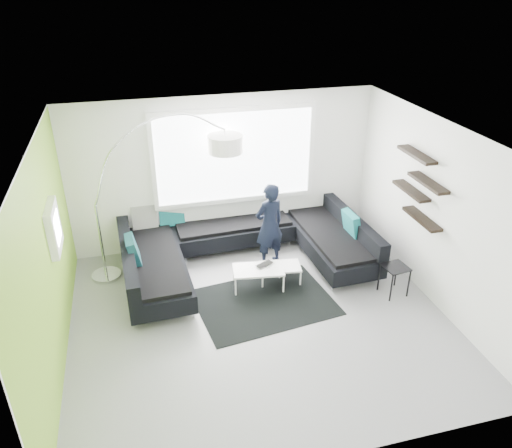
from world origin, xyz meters
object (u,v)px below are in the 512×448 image
at_px(coffee_table, 269,275).
at_px(sectional_sofa, 245,246).
at_px(arc_lamp, 95,206).
at_px(side_table, 394,280).
at_px(laptop, 266,266).
at_px(person, 269,225).

bearing_deg(coffee_table, sectional_sofa, 119.96).
height_order(arc_lamp, side_table, arc_lamp).
height_order(sectional_sofa, laptop, sectional_sofa).
bearing_deg(arc_lamp, coffee_table, -21.69).
bearing_deg(person, side_table, 122.33).
bearing_deg(side_table, arc_lamp, 159.52).
bearing_deg(sectional_sofa, side_table, -36.42).
xyz_separation_m(side_table, laptop, (-1.90, 0.77, 0.10)).
height_order(sectional_sofa, person, person).
xyz_separation_m(sectional_sofa, laptop, (0.21, -0.64, -0.04)).
xyz_separation_m(coffee_table, arc_lamp, (-2.62, 0.91, 1.17)).
bearing_deg(side_table, sectional_sofa, 146.17).
bearing_deg(coffee_table, laptop, 178.91).
bearing_deg(arc_lamp, laptop, -21.87).
bearing_deg(side_table, coffee_table, 157.55).
height_order(coffee_table, person, person).
bearing_deg(sectional_sofa, coffee_table, -70.97).
height_order(sectional_sofa, arc_lamp, arc_lamp).
distance_m(coffee_table, side_table, 2.00).
height_order(coffee_table, arc_lamp, arc_lamp).
bearing_deg(coffee_table, person, 82.74).
bearing_deg(person, arc_lamp, -23.15).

